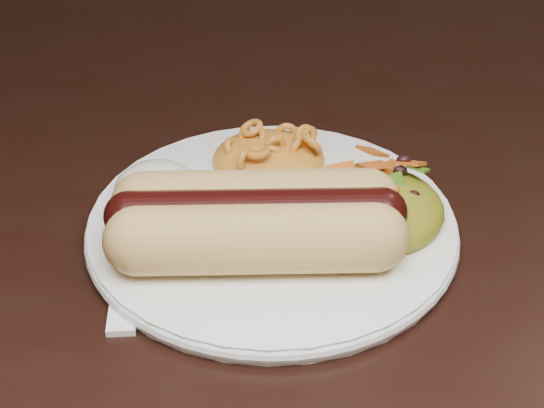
{
  "coord_description": "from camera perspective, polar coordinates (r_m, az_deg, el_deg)",
  "views": [
    {
      "loc": [
        -0.05,
        -0.42,
        1.05
      ],
      "look_at": [
        -0.06,
        -0.02,
        0.77
      ],
      "focal_mm": 55.0,
      "sensor_mm": 36.0,
      "label": 1
    }
  ],
  "objects": [
    {
      "name": "table",
      "position": [
        0.57,
        6.08,
        -8.06
      ],
      "size": [
        1.6,
        0.9,
        0.75
      ],
      "color": "black",
      "rests_on": "floor"
    },
    {
      "name": "plate",
      "position": [
        0.49,
        0.0,
        -1.49
      ],
      "size": [
        0.26,
        0.26,
        0.01
      ],
      "primitive_type": "cylinder",
      "rotation": [
        0.0,
        0.0,
        0.22
      ],
      "color": "white",
      "rests_on": "table"
    },
    {
      "name": "hotdog",
      "position": [
        0.45,
        -1.09,
        -1.03
      ],
      "size": [
        0.14,
        0.08,
        0.04
      ],
      "rotation": [
        0.0,
        0.0,
        0.05
      ],
      "color": "#D2BA6F",
      "rests_on": "plate"
    },
    {
      "name": "mac_and_cheese",
      "position": [
        0.53,
        -0.22,
        4.04
      ],
      "size": [
        0.09,
        0.09,
        0.03
      ],
      "primitive_type": "ellipsoid",
      "rotation": [
        0.0,
        0.0,
        -0.38
      ],
      "color": "#FE9E35",
      "rests_on": "plate"
    },
    {
      "name": "sour_cream",
      "position": [
        0.5,
        -7.99,
        1.66
      ],
      "size": [
        0.05,
        0.05,
        0.03
      ],
      "primitive_type": "ellipsoid",
      "rotation": [
        0.0,
        0.0,
        -0.05
      ],
      "color": "white",
      "rests_on": "plate"
    },
    {
      "name": "taco_salad",
      "position": [
        0.48,
        6.76,
        0.51
      ],
      "size": [
        0.09,
        0.08,
        0.04
      ],
      "rotation": [
        0.0,
        0.0,
        -0.19
      ],
      "color": "#A76106",
      "rests_on": "plate"
    },
    {
      "name": "fork",
      "position": [
        0.47,
        -9.79,
        -4.52
      ],
      "size": [
        0.03,
        0.15,
        0.0
      ],
      "primitive_type": "cube",
      "rotation": [
        0.0,
        0.0,
        0.08
      ],
      "color": "white",
      "rests_on": "table"
    }
  ]
}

